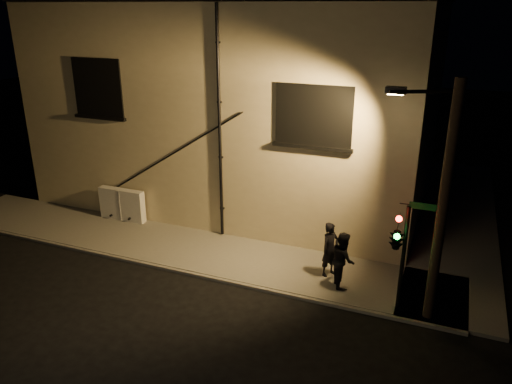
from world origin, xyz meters
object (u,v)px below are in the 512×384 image
at_px(pedestrian_a, 330,249).
at_px(traffic_signal, 397,238).
at_px(pedestrian_b, 343,259).
at_px(streetlamp_pole, 439,199).
at_px(utility_cabinet, 122,204).

xyz_separation_m(pedestrian_a, traffic_signal, (2.12, -1.12, 1.30)).
height_order(pedestrian_b, streetlamp_pole, streetlamp_pole).
bearing_deg(streetlamp_pole, utility_cabinet, 169.04).
distance_m(utility_cabinet, streetlamp_pole, 12.54).
height_order(utility_cabinet, streetlamp_pole, streetlamp_pole).
relative_size(pedestrian_a, streetlamp_pole, 0.27).
distance_m(pedestrian_a, pedestrian_b, 0.72).
bearing_deg(streetlamp_pole, pedestrian_b, 165.63).
bearing_deg(utility_cabinet, streetlamp_pole, -10.96).
distance_m(pedestrian_a, streetlamp_pole, 4.18).
distance_m(utility_cabinet, traffic_signal, 11.39).
bearing_deg(traffic_signal, pedestrian_a, 152.12).
xyz_separation_m(utility_cabinet, pedestrian_b, (9.45, -1.67, 0.24)).
xyz_separation_m(utility_cabinet, traffic_signal, (11.05, -2.31, 1.55)).
relative_size(utility_cabinet, pedestrian_b, 1.11).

